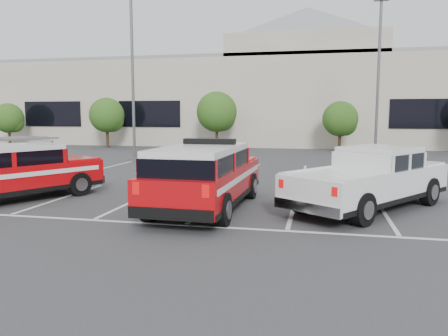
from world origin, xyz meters
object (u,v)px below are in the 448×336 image
Objects in this scene: tree_mid_left at (218,113)px; light_pole_left at (133,78)px; ladder_suv at (14,175)px; fire_chief_suv at (205,181)px; tree_mid_right at (341,120)px; white_pickup at (370,185)px; convention_building at (288,97)px; light_pole_mid at (378,79)px; tree_left at (108,116)px; tree_far_left at (10,119)px.

tree_mid_left is 0.47× the size of light_pole_left.
light_pole_left is at bearing 123.19° from ladder_suv.
fire_chief_suv is 6.81m from ladder_suv.
ladder_suv is (-11.88, -22.80, -1.64)m from tree_mid_right.
convention_building is at bearing 134.73° from white_pickup.
light_pole_mid is 1.61× the size of white_pickup.
tree_left is 27.38m from fire_chief_suv.
light_pole_mid is 18.72m from fire_chief_suv.
tree_mid_right is 16.72m from light_pole_left.
convention_building is 21.49m from light_pole_left.
tree_mid_left is at bearing 0.00° from tree_left.
convention_building is 15.04× the size of tree_far_left.
convention_building reaches higher than fire_chief_suv.
tree_left is at bearing 180.00° from tree_mid_right.
tree_mid_left is 0.76× the size of white_pickup.
white_pickup is at bearing 33.09° from ladder_suv.
tree_far_left is at bearing 180.00° from tree_mid_right.
tree_left is 0.71× the size of fire_chief_suv.
white_pickup is at bearing -35.93° from tree_far_left.
tree_mid_left is 0.77× the size of fire_chief_suv.
fire_chief_suv is (-0.16, -32.69, -3.83)m from convention_building.
tree_mid_left is 1.21× the size of tree_mid_right.
tree_left is 10.00m from tree_mid_left.
convention_building is 17.27m from light_pole_mid.
tree_mid_left is 10.01m from tree_mid_right.
convention_building reaches higher than white_pickup.
ladder_suv is at bearing -102.06° from convention_building.
light_pole_left is at bearing -55.48° from tree_left.
convention_building reaches higher than tree_far_left.
tree_far_left is at bearing 149.29° from light_pole_left.
tree_left is at bearing 168.57° from white_pickup.
convention_building is 10.27× the size of ladder_suv.
tree_left is (-15.09, -9.82, -1.95)m from convention_building.
fire_chief_suv is (14.93, -22.87, -1.88)m from tree_left.
tree_mid_right is 0.68× the size of ladder_suv.
convention_building is 15.04× the size of tree_mid_right.
convention_building is 5.86× the size of light_pole_mid.
tree_mid_left reaches higher than ladder_suv.
tree_left is at bearing -180.00° from tree_mid_left.
convention_building is 27.03m from tree_far_left.
light_pole_left is 15.52m from light_pole_mid.
convention_building is at bearing 21.37° from tree_far_left.
tree_mid_right is at bearing 37.50° from light_pole_left.
tree_mid_right is 25.76m from ladder_suv.
ladder_suv is at bearing -70.39° from tree_left.
white_pickup is 1.09× the size of ladder_suv.
tree_far_left is at bearing 156.24° from ladder_suv.
light_pole_left is at bearing -165.07° from light_pole_mid.
white_pickup is at bearing -81.26° from convention_building.
tree_mid_left is at bearing 180.00° from tree_mid_right.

